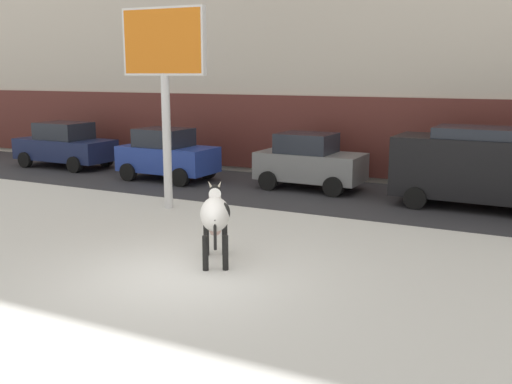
{
  "coord_description": "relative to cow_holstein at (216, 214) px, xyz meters",
  "views": [
    {
      "loc": [
        6.13,
        -8.84,
        3.81
      ],
      "look_at": [
        0.09,
        3.03,
        1.1
      ],
      "focal_mm": 41.14,
      "sensor_mm": 36.0,
      "label": 1
    }
  ],
  "objects": [
    {
      "name": "car_navy_sedan",
      "position": [
        -11.87,
        7.83,
        -0.09
      ],
      "size": [
        4.23,
        2.04,
        1.84
      ],
      "color": "#19234C",
      "rests_on": "ground"
    },
    {
      "name": "road_strip",
      "position": [
        -0.16,
        7.5,
        -1.0
      ],
      "size": [
        60.0,
        5.6,
        0.01
      ],
      "primitive_type": "cube",
      "color": "#333338",
      "rests_on": "ground"
    },
    {
      "name": "car_blue_hatchback",
      "position": [
        -6.41,
        7.31,
        -0.07
      ],
      "size": [
        3.53,
        1.97,
        1.86
      ],
      "color": "#233D9E",
      "rests_on": "ground"
    },
    {
      "name": "car_black_van",
      "position": [
        4.16,
        7.56,
        0.24
      ],
      "size": [
        4.63,
        2.19,
        2.32
      ],
      "color": "black",
      "rests_on": "ground"
    },
    {
      "name": "building_facade",
      "position": [
        -0.16,
        13.07,
        5.48
      ],
      "size": [
        44.0,
        6.1,
        13.0
      ],
      "color": "beige",
      "rests_on": "ground"
    },
    {
      "name": "pedestrian_by_cars",
      "position": [
        -9.89,
        10.24,
        -0.12
      ],
      "size": [
        0.36,
        0.24,
        1.73
      ],
      "color": "#282833",
      "rests_on": "ground"
    },
    {
      "name": "billboard",
      "position": [
        -3.74,
        3.6,
        3.31
      ],
      "size": [
        2.53,
        0.37,
        5.56
      ],
      "color": "silver",
      "rests_on": "ground"
    },
    {
      "name": "cow_holstein",
      "position": [
        0.0,
        0.0,
        0.0
      ],
      "size": [
        1.33,
        1.84,
        1.54
      ],
      "color": "silver",
      "rests_on": "ground"
    },
    {
      "name": "car_grey_hatchback",
      "position": [
        -1.19,
        8.05,
        -0.07
      ],
      "size": [
        3.53,
        1.97,
        1.86
      ],
      "color": "slate",
      "rests_on": "ground"
    },
    {
      "name": "ground_plane",
      "position": [
        -0.16,
        -1.09,
        -1.0
      ],
      "size": [
        120.0,
        120.0,
        0.0
      ],
      "primitive_type": "plane",
      "color": "white"
    },
    {
      "name": "pedestrian_near_billboard",
      "position": [
        -7.82,
        10.24,
        -0.12
      ],
      "size": [
        0.36,
        0.24,
        1.73
      ],
      "color": "#282833",
      "rests_on": "ground"
    }
  ]
}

